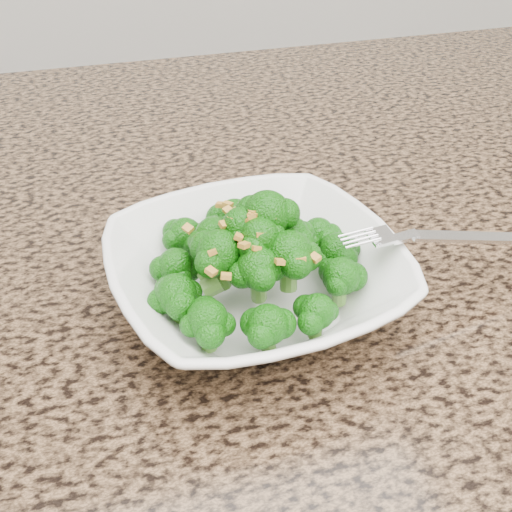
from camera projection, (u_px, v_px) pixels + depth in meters
name	position (u px, v px, depth m)	size (l,w,h in m)	color
cabinet	(244.00, 510.00, 0.89)	(1.55, 0.95, 0.87)	#321E14
granite_counter	(240.00, 246.00, 0.63)	(1.64, 1.04, 0.03)	brown
bowl	(256.00, 278.00, 0.52)	(0.23, 0.23, 0.06)	white
broccoli_pile	(256.00, 215.00, 0.48)	(0.20, 0.20, 0.06)	#14650B
garlic_topping	(256.00, 175.00, 0.46)	(0.12, 0.12, 0.01)	gold
fork	(409.00, 236.00, 0.51)	(0.19, 0.03, 0.01)	silver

